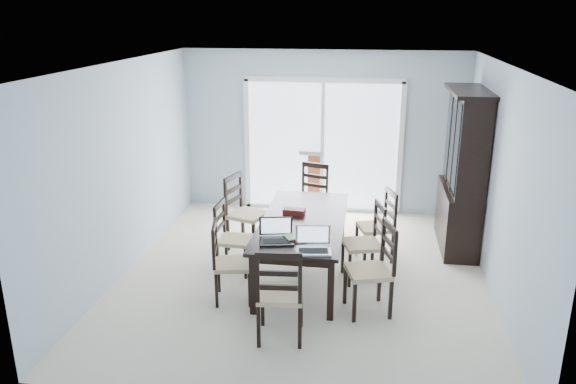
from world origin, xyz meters
name	(u,v)px	position (x,y,z in m)	size (l,w,h in m)	color
floor	(303,275)	(0.00, 0.00, 0.00)	(5.00, 5.00, 0.00)	#ECE4CA
ceiling	(305,64)	(0.00, 0.00, 2.60)	(5.00, 5.00, 0.00)	white
back_wall	(323,133)	(0.00, 2.50, 1.30)	(4.50, 0.02, 2.60)	#A6B8C7
wall_left	(124,169)	(-2.25, 0.00, 1.30)	(0.02, 5.00, 2.60)	#A6B8C7
wall_right	(501,185)	(2.25, 0.00, 1.30)	(0.02, 5.00, 2.60)	#A6B8C7
balcony	(326,193)	(0.00, 3.50, -0.05)	(4.50, 2.00, 0.10)	gray
railing	(331,149)	(0.00, 4.50, 0.55)	(4.50, 0.06, 1.10)	#99999E
dining_table	(303,225)	(0.00, 0.00, 0.67)	(1.00, 2.20, 0.75)	black
china_hutch	(463,173)	(2.02, 1.25, 1.07)	(0.50, 1.38, 2.20)	black
sliding_door	(322,146)	(0.00, 2.48, 1.09)	(2.52, 0.05, 2.18)	silver
chair_left_near	(225,254)	(-0.80, -0.73, 0.57)	(0.49, 0.48, 1.08)	black
chair_left_mid	(228,230)	(-0.95, 0.00, 0.56)	(0.43, 0.41, 1.05)	black
chair_left_far	(241,204)	(-0.96, 0.78, 0.63)	(0.58, 0.57, 1.20)	black
chair_right_near	(378,259)	(0.90, -0.73, 0.62)	(0.57, 0.56, 1.18)	black
chair_right_mid	(370,234)	(0.81, 0.04, 0.60)	(0.53, 0.53, 1.13)	black
chair_right_far	(382,217)	(0.96, 0.68, 0.58)	(0.53, 0.52, 1.10)	black
chair_end_near	(280,286)	(-0.04, -1.51, 0.63)	(0.49, 0.50, 1.19)	black
chair_end_far	(312,190)	(-0.07, 1.62, 0.61)	(0.54, 0.55, 1.15)	black
laptop_dark	(276,237)	(-0.21, -0.74, 0.81)	(0.42, 0.33, 0.25)	black
laptop_silver	(313,246)	(0.22, -0.94, 0.81)	(0.40, 0.31, 0.26)	silver
book_stack	(295,237)	(-0.02, -0.61, 0.77)	(0.29, 0.27, 0.04)	maroon
cell_phone	(289,252)	(-0.02, -1.00, 0.76)	(0.12, 0.05, 0.01)	black
game_box	(294,211)	(-0.14, 0.18, 0.78)	(0.27, 0.13, 0.07)	#531110
hot_tub	(283,164)	(-0.80, 3.41, 0.50)	(2.18, 2.01, 0.99)	brown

